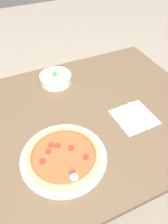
{
  "coord_description": "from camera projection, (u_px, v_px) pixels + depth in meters",
  "views": [
    {
      "loc": [
        -0.29,
        -0.68,
        1.52
      ],
      "look_at": [
        0.02,
        -0.0,
        0.79
      ],
      "focal_mm": 35.0,
      "sensor_mm": 36.0,
      "label": 1
    }
  ],
  "objects": [
    {
      "name": "ground_plane",
      "position": [
        81.0,
        190.0,
        1.59
      ],
      "size": [
        8.0,
        8.0,
        0.0
      ],
      "primitive_type": "plane",
      "color": "gray"
    },
    {
      "name": "dining_table",
      "position": [
        80.0,
        130.0,
        1.13
      ],
      "size": [
        1.26,
        0.95,
        0.77
      ],
      "color": "brown",
      "rests_on": "ground_plane"
    },
    {
      "name": "bowl",
      "position": [
        56.0,
        78.0,
        1.23
      ],
      "size": [
        0.18,
        0.18,
        0.07
      ],
      "color": "white",
      "rests_on": "dining_table"
    },
    {
      "name": "napkin",
      "position": [
        134.0,
        117.0,
        1.05
      ],
      "size": [
        0.19,
        0.19,
        0.0
      ],
      "color": "white",
      "rests_on": "dining_table"
    },
    {
      "name": "fork",
      "position": [
        130.0,
        118.0,
        1.04
      ],
      "size": [
        0.03,
        0.18,
        0.0
      ],
      "rotation": [
        0.0,
        0.0,
        1.48
      ],
      "color": "silver",
      "rests_on": "napkin"
    },
    {
      "name": "knife",
      "position": [
        139.0,
        116.0,
        1.05
      ],
      "size": [
        0.03,
        0.2,
        0.01
      ],
      "rotation": [
        0.0,
        0.0,
        1.48
      ],
      "color": "silver",
      "rests_on": "napkin"
    },
    {
      "name": "pizza",
      "position": [
        64.0,
        156.0,
        0.87
      ],
      "size": [
        0.35,
        0.35,
        0.04
      ],
      "color": "white",
      "rests_on": "dining_table"
    }
  ]
}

